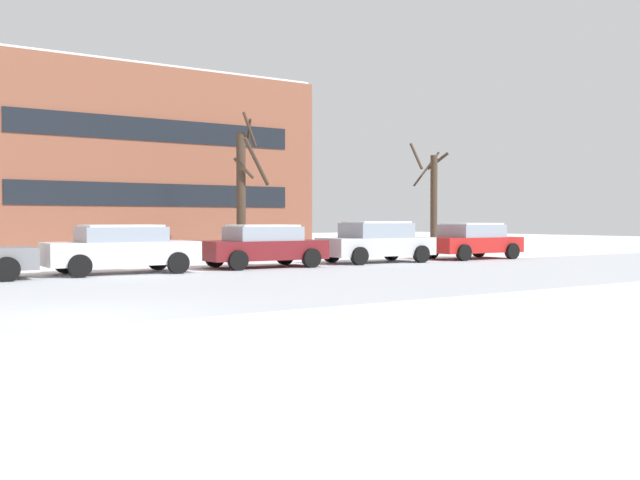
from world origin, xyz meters
TOP-DOWN VIEW (x-y plane):
  - ground_plane at (0.00, 0.00)m, footprint 120.00×120.00m
  - road_surface at (0.00, 3.68)m, footprint 80.00×9.37m
  - parked_car_white at (4.04, 9.12)m, footprint 4.41×2.19m
  - parked_car_maroon at (8.84, 9.18)m, footprint 4.16×2.20m
  - parked_car_silver at (13.64, 9.20)m, footprint 4.31×2.21m
  - parked_car_red at (18.44, 9.06)m, footprint 4.06×2.28m
  - tree_far_mid at (9.67, 12.18)m, footprint 1.50×1.28m
  - tree_far_right at (20.08, 13.13)m, footprint 2.05×1.67m
  - building_far_right at (7.87, 20.91)m, footprint 14.58×10.27m

SIDE VIEW (x-z plane):
  - ground_plane at x=0.00m, z-range 0.00..0.00m
  - road_surface at x=0.00m, z-range 0.00..0.00m
  - parked_car_maroon at x=8.84m, z-range 0.02..1.44m
  - parked_car_red at x=18.44m, z-range 0.01..1.46m
  - parked_car_white at x=4.04m, z-range 0.02..1.46m
  - parked_car_silver at x=13.64m, z-range 0.01..1.53m
  - tree_far_right at x=20.08m, z-range -0.03..5.16m
  - tree_far_mid at x=9.67m, z-range -0.14..5.38m
  - building_far_right at x=7.87m, z-range 0.00..7.81m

